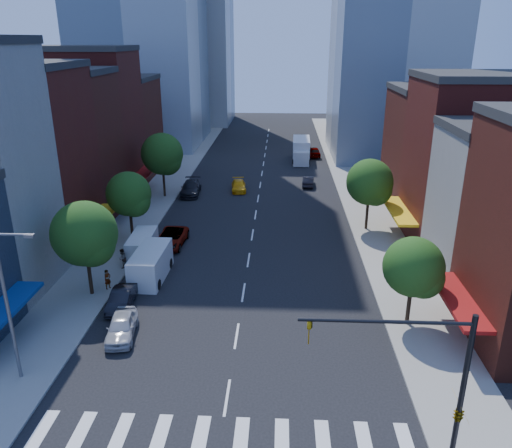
{
  "coord_description": "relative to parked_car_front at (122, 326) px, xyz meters",
  "views": [
    {
      "loc": [
        2.71,
        -22.05,
        18.4
      ],
      "look_at": [
        0.88,
        13.74,
        5.0
      ],
      "focal_mm": 35.0,
      "sensor_mm": 36.0,
      "label": 1
    }
  ],
  "objects": [
    {
      "name": "ground",
      "position": [
        7.5,
        -5.6,
        -0.74
      ],
      "size": [
        220.0,
        220.0,
        0.0
      ],
      "primitive_type": "plane",
      "color": "black",
      "rests_on": "ground"
    },
    {
      "name": "bldg_right_2",
      "position": [
        28.5,
        18.4,
        6.76
      ],
      "size": [
        12.0,
        10.0,
        15.0
      ],
      "primitive_type": "cube",
      "color": "#591815",
      "rests_on": "ground"
    },
    {
      "name": "tree_left_near",
      "position": [
        -3.85,
        5.32,
        4.13
      ],
      "size": [
        4.8,
        4.8,
        7.3
      ],
      "color": "black",
      "rests_on": "sidewalk_left"
    },
    {
      "name": "parked_car_second",
      "position": [
        -1.16,
        3.69,
        -0.06
      ],
      "size": [
        1.56,
        4.12,
        1.34
      ],
      "primitive_type": "imported",
      "rotation": [
        0.0,
        0.0,
        0.03
      ],
      "color": "black",
      "rests_on": "ground"
    },
    {
      "name": "sidewalk_right",
      "position": [
        20.0,
        34.4,
        -0.66
      ],
      "size": [
        5.0,
        120.0,
        0.15
      ],
      "primitive_type": "cube",
      "color": "gray",
      "rests_on": "ground"
    },
    {
      "name": "bldg_left_3",
      "position": [
        -13.5,
        23.4,
        6.76
      ],
      "size": [
        12.0,
        8.0,
        15.0
      ],
      "primitive_type": "cube",
      "color": "#531E14",
      "rests_on": "ground"
    },
    {
      "name": "tree_right_far",
      "position": [
        19.15,
        20.32,
        4.13
      ],
      "size": [
        4.6,
        4.6,
        7.2
      ],
      "color": "black",
      "rests_on": "sidewalk_right"
    },
    {
      "name": "pedestrian_far",
      "position": [
        -3.0,
        9.99,
        0.26
      ],
      "size": [
        0.72,
        0.88,
        1.68
      ],
      "primitive_type": "imported",
      "rotation": [
        0.0,
        0.0,
        -1.67
      ],
      "color": "#999999",
      "rests_on": "sidewalk_left"
    },
    {
      "name": "pedestrian_near",
      "position": [
        -3.0,
        6.23,
        0.2
      ],
      "size": [
        0.63,
        0.69,
        1.57
      ],
      "primitive_type": "imported",
      "rotation": [
        0.0,
        0.0,
        0.99
      ],
      "color": "#999999",
      "rests_on": "sidewalk_left"
    },
    {
      "name": "tree_right_near",
      "position": [
        19.15,
        2.32,
        3.45
      ],
      "size": [
        4.0,
        4.0,
        6.2
      ],
      "color": "black",
      "rests_on": "sidewalk_right"
    },
    {
      "name": "traffic_signal",
      "position": [
        17.44,
        -10.1,
        3.42
      ],
      "size": [
        7.24,
        2.24,
        8.0
      ],
      "color": "black",
      "rests_on": "sidewalk_right"
    },
    {
      "name": "cargo_van_far",
      "position": [
        -2.0,
        12.6,
        0.29
      ],
      "size": [
        2.14,
        4.94,
        2.07
      ],
      "rotation": [
        0.0,
        0.0,
        0.04
      ],
      "color": "white",
      "rests_on": "ground"
    },
    {
      "name": "box_truck",
      "position": [
        13.38,
        50.58,
        0.9
      ],
      "size": [
        2.87,
        8.66,
        3.46
      ],
      "rotation": [
        0.0,
        0.0,
        -0.03
      ],
      "color": "silver",
      "rests_on": "ground"
    },
    {
      "name": "crosswalk",
      "position": [
        7.5,
        -8.6,
        -0.73
      ],
      "size": [
        19.0,
        3.0,
        0.01
      ],
      "primitive_type": "cube",
      "color": "silver",
      "rests_on": "ground"
    },
    {
      "name": "traffic_car_far",
      "position": [
        15.57,
        53.81,
        0.07
      ],
      "size": [
        2.29,
        4.86,
        1.61
      ],
      "primitive_type": "imported",
      "rotation": [
        0.0,
        0.0,
        3.23
      ],
      "color": "#999999",
      "rests_on": "ground"
    },
    {
      "name": "bldg_left_4",
      "position": [
        -13.5,
        31.9,
        7.76
      ],
      "size": [
        12.0,
        9.0,
        17.0
      ],
      "primitive_type": "cube",
      "color": "#591815",
      "rests_on": "ground"
    },
    {
      "name": "traffic_car_oncoming",
      "position": [
        13.85,
        36.24,
        -0.08
      ],
      "size": [
        1.72,
        4.08,
        1.31
      ],
      "primitive_type": "imported",
      "rotation": [
        0.0,
        0.0,
        3.06
      ],
      "color": "black",
      "rests_on": "ground"
    },
    {
      "name": "taxi",
      "position": [
        4.86,
        33.64,
        -0.09
      ],
      "size": [
        2.28,
        4.6,
        1.28
      ],
      "primitive_type": "imported",
      "rotation": [
        0.0,
        0.0,
        0.11
      ],
      "color": "#F3AB0C",
      "rests_on": "ground"
    },
    {
      "name": "streetlight",
      "position": [
        -4.31,
        -4.6,
        4.54
      ],
      "size": [
        2.25,
        0.25,
        9.0
      ],
      "color": "slate",
      "rests_on": "sidewalk_left"
    },
    {
      "name": "tree_left_far",
      "position": [
        -3.85,
        30.32,
        4.47
      ],
      "size": [
        5.0,
        5.0,
        7.75
      ],
      "color": "black",
      "rests_on": "sidewalk_left"
    },
    {
      "name": "bldg_left_5",
      "position": [
        -13.5,
        41.4,
        5.76
      ],
      "size": [
        12.0,
        10.0,
        13.0
      ],
      "primitive_type": "cube",
      "color": "#531E14",
      "rests_on": "ground"
    },
    {
      "name": "parked_car_third",
      "position": [
        0.0,
        15.3,
        0.01
      ],
      "size": [
        2.74,
        5.46,
        1.48
      ],
      "primitive_type": "imported",
      "rotation": [
        0.0,
        0.0,
        -0.05
      ],
      "color": "#999999",
      "rests_on": "ground"
    },
    {
      "name": "sidewalk_left",
      "position": [
        -5.0,
        34.4,
        -0.66
      ],
      "size": [
        5.0,
        120.0,
        0.15
      ],
      "primitive_type": "cube",
      "color": "gray",
      "rests_on": "ground"
    },
    {
      "name": "tree_left_mid",
      "position": [
        -3.85,
        16.32,
        3.79
      ],
      "size": [
        4.2,
        4.2,
        6.65
      ],
      "color": "black",
      "rests_on": "sidewalk_left"
    },
    {
      "name": "bldg_left_2",
      "position": [
        -13.5,
        14.9,
        7.26
      ],
      "size": [
        12.0,
        9.0,
        16.0
      ],
      "primitive_type": "cube",
      "color": "#591815",
      "rests_on": "ground"
    },
    {
      "name": "cargo_van_near",
      "position": [
        -0.18,
        8.39,
        0.47
      ],
      "size": [
        2.46,
        5.79,
        2.44
      ],
      "rotation": [
        0.0,
        0.0,
        -0.02
      ],
      "color": "silver",
      "rests_on": "ground"
    },
    {
      "name": "parked_car_rear",
      "position": [
        -1.0,
        31.76,
        0.08
      ],
      "size": [
        2.58,
        5.71,
        1.62
      ],
      "primitive_type": "imported",
      "rotation": [
        0.0,
        0.0,
        0.05
      ],
      "color": "black",
      "rests_on": "ground"
    },
    {
      "name": "parked_car_front",
      "position": [
        0.0,
        0.0,
        0.0
      ],
      "size": [
        2.31,
        4.52,
        1.47
      ],
      "primitive_type": "imported",
      "rotation": [
        0.0,
        0.0,
        0.14
      ],
      "color": "#B4B3B8",
      "rests_on": "ground"
    },
    {
      "name": "bldg_right_3",
      "position": [
        28.5,
        28.4,
        5.76
      ],
      "size": [
        12.0,
        10.0,
        13.0
      ],
      "primitive_type": "cube",
      "color": "#531E14",
      "rests_on": "ground"
    }
  ]
}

